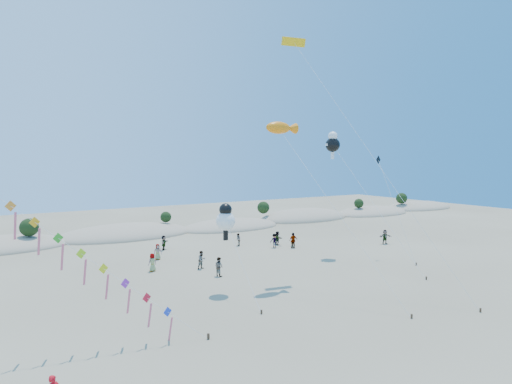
% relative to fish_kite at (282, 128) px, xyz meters
% --- Properties ---
extents(ground, '(160.00, 160.00, 0.00)m').
position_rel_fish_kite_xyz_m(ground, '(-5.98, -15.74, -13.42)').
color(ground, '#7A6E55').
rests_on(ground, ground).
extents(dune_ridge, '(145.30, 11.49, 5.57)m').
position_rel_fish_kite_xyz_m(dune_ridge, '(-4.92, 29.40, -13.31)').
color(dune_ridge, gray).
rests_on(dune_ridge, ground).
extents(fish_kite, '(3.84, 12.79, 13.99)m').
position_rel_fish_kite_xyz_m(fish_kite, '(0.00, 0.00, 0.00)').
color(fish_kite, '#3F2D1E').
rests_on(fish_kite, ground).
extents(cartoon_kite_low, '(1.55, 6.85, 7.20)m').
position_rel_fish_kite_xyz_m(cartoon_kite_low, '(-5.60, -0.14, -7.48)').
color(cartoon_kite_low, '#3F2D1E').
rests_on(cartoon_kite_low, ground).
extents(cartoon_kite_high, '(2.00, 13.70, 13.87)m').
position_rel_fish_kite_xyz_m(cartoon_kite_high, '(11.32, 6.09, -0.88)').
color(cartoon_kite_high, '#3F2D1E').
rests_on(cartoon_kite_high, ground).
extents(parafoil_kite, '(5.25, 17.35, 22.28)m').
position_rel_fish_kite_xyz_m(parafoil_kite, '(3.41, 2.52, 7.99)').
color(parafoil_kite, '#3F2D1E').
rests_on(parafoil_kite, ground).
extents(dark_kite, '(1.16, 6.07, 11.17)m').
position_rel_fish_kite_xyz_m(dark_kite, '(15.11, 1.37, -5.62)').
color(dark_kite, '#3F2D1E').
rests_on(dark_kite, ground).
extents(beachgoers, '(30.75, 14.98, 1.87)m').
position_rel_fish_kite_xyz_m(beachgoers, '(3.76, 10.82, -12.55)').
color(beachgoers, slate).
rests_on(beachgoers, ground).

